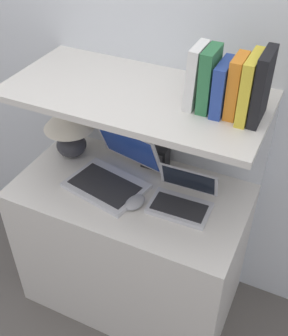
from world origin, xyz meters
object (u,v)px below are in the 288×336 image
Objects in this scene: book_blue at (223,87)px; laptop_large at (113,173)px; book_green at (209,79)px; router_box at (155,157)px; book_black at (262,87)px; laptop_small at (182,199)px; computer_mouse at (135,202)px; book_white at (196,76)px; book_yellow at (250,88)px; table_lamp at (69,123)px; book_orange at (236,86)px.

laptop_large is at bearing -174.52° from book_blue.
router_box is at bearing 151.79° from book_green.
book_black is 0.14m from book_blue.
laptop_small is 0.20m from computer_mouse.
computer_mouse is 0.61m from book_white.
book_blue reaches higher than computer_mouse.
computer_mouse is 0.53× the size of book_yellow.
book_black reaches higher than table_lamp.
book_orange is at bearing 0.00° from book_blue.
computer_mouse is (0.16, -0.10, -0.03)m from laptop_large.
table_lamp reaches higher than router_box.
laptop_small reaches higher than computer_mouse.
book_green is (0.39, 0.04, 0.53)m from laptop_large.
book_blue is at bearing 0.00° from book_green.
book_yellow reaches higher than book_orange.
book_black is 1.32× the size of book_blue.
computer_mouse is at bearing -152.66° from book_blue.
book_black is 1.09× the size of book_yellow.
book_white is (-0.24, 0.00, -0.01)m from book_black.
laptop_small is at bearing 25.63° from computer_mouse.
book_black reaches higher than book_yellow.
laptop_small is 0.29m from router_box.
book_green is at bearing 51.73° from laptop_small.
book_green is (-0.10, 0.00, 0.01)m from book_orange.
laptop_large is 0.75m from book_yellow.
book_green is at bearing 180.00° from book_orange.
table_lamp is 1.34× the size of book_orange.
laptop_small is 0.54m from book_blue.
laptop_large reaches higher than computer_mouse.
book_orange is at bearing 0.00° from book_green.
laptop_large is 1.60× the size of book_black.
book_white reaches higher than computer_mouse.
book_white is at bearing 180.00° from book_blue.
book_green is (-0.19, 0.00, -0.01)m from book_black.
book_white reaches higher than laptop_small.
book_black is at bearing 4.21° from laptop_large.
book_white is (-0.15, 0.00, 0.01)m from book_orange.
laptop_small is at bearing -158.29° from book_orange.
laptop_small is 1.14× the size of book_white.
book_white is at bearing 94.09° from laptop_small.
laptop_small is at bearing -2.55° from laptop_large.
laptop_small is at bearing -42.51° from router_box.
table_lamp is at bearing 175.86° from book_blue.
laptop_large is 1.72× the size of book_white.
book_blue is at bearing -4.14° from table_lamp.
book_yellow is 1.01× the size of book_green.
book_black is 0.09m from book_orange.
router_box is 0.68m from book_yellow.
book_white is (-0.10, 0.00, 0.02)m from book_blue.
laptop_small is 1.15× the size of book_yellow.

